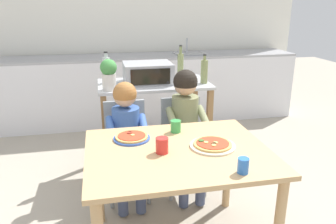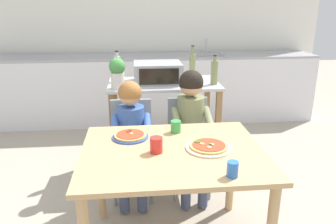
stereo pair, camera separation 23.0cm
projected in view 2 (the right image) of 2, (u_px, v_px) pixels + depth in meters
name	position (u px, v px, depth m)	size (l,w,h in m)	color
ground_plane	(159.00, 166.00, 3.42)	(11.91, 11.91, 0.00)	#A89E8C
back_wall_tiled	(149.00, 20.00, 4.74)	(4.97, 0.14, 2.70)	white
kitchen_counter	(151.00, 88.00, 4.64)	(4.47, 0.60, 1.12)	silver
kitchen_island_cart	(164.00, 112.00, 3.23)	(1.03, 0.57, 0.88)	#B7BABF
toaster_oven	(158.00, 73.00, 3.11)	(0.44, 0.36, 0.19)	#999BA0
bottle_slim_sauce	(118.00, 69.00, 3.13)	(0.07, 0.07, 0.29)	#ADB7B2
bottle_clear_vinegar	(214.00, 72.00, 3.04)	(0.07, 0.07, 0.27)	olive
bottle_dark_olive_oil	(192.00, 65.00, 3.32)	(0.06, 0.06, 0.32)	olive
potted_herb_plant	(117.00, 72.00, 2.88)	(0.14, 0.14, 0.27)	beige
dining_table	(173.00, 165.00, 2.10)	(1.13, 0.91, 0.73)	tan
dining_chair_left	(132.00, 141.00, 2.83)	(0.36, 0.36, 0.81)	gray
dining_chair_right	(189.00, 138.00, 2.89)	(0.36, 0.36, 0.81)	gray
child_in_blue_striped_shirt	(131.00, 128.00, 2.66)	(0.32, 0.42, 1.00)	#424C6B
child_in_olive_shirt	(191.00, 119.00, 2.71)	(0.32, 0.42, 1.07)	#424C6B
pizza_plate_blue_rimmed	(130.00, 136.00, 2.25)	(0.24, 0.24, 0.03)	#3356B7
pizza_plate_cream	(209.00, 146.00, 2.09)	(0.29, 0.29, 0.03)	beige
drinking_cup_red	(156.00, 145.00, 2.02)	(0.08, 0.08, 0.10)	red
drinking_cup_green	(176.00, 127.00, 2.34)	(0.07, 0.07, 0.08)	green
drinking_cup_blue	(233.00, 169.00, 1.75)	(0.06, 0.06, 0.09)	blue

